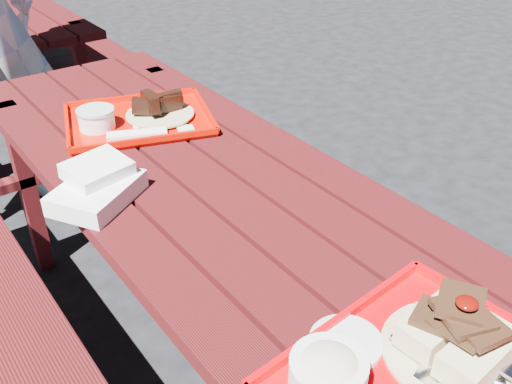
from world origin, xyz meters
The scene contains 5 objects.
ground centered at (0.00, 0.00, 0.00)m, with size 60.00×60.00×0.00m, color black.
picnic_table_near centered at (0.00, 0.00, 0.56)m, with size 1.41×2.40×0.75m.
near_tray centered at (-0.09, -0.73, 0.79)m, with size 0.53×0.44×0.16m.
far_tray centered at (0.00, 0.52, 0.77)m, with size 0.56×0.50×0.08m.
white_cloth centered at (-0.29, 0.16, 0.79)m, with size 0.28×0.26×0.09m.
Camera 1 is at (-0.72, -1.11, 1.57)m, focal length 40.00 mm.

